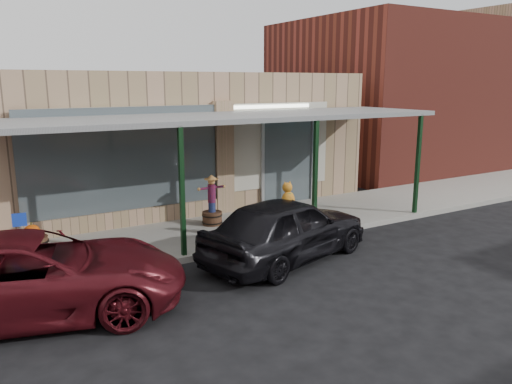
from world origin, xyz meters
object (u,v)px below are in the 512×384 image
handicap_sign (21,236)px  parked_sedan (287,228)px  barrel_pumpkin (33,244)px  car_maroon (32,276)px  barrel_scarecrow (212,208)px

handicap_sign → parked_sedan: size_ratio=0.28×
barrel_pumpkin → parked_sedan: size_ratio=0.16×
handicap_sign → car_maroon: size_ratio=0.25×
barrel_scarecrow → handicap_sign: 5.01m
handicap_sign → parked_sedan: 5.45m
car_maroon → parked_sedan: bearing=-74.6°
parked_sedan → car_maroon: 5.24m
car_maroon → barrel_scarecrow: bearing=-43.1°
barrel_scarecrow → barrel_pumpkin: 4.50m
barrel_scarecrow → car_maroon: 5.71m
barrel_scarecrow → car_maroon: bearing=-136.2°
handicap_sign → barrel_scarecrow: bearing=21.8°
barrel_scarecrow → parked_sedan: 3.01m
barrel_scarecrow → parked_sedan: (0.41, -2.98, 0.13)m
barrel_scarecrow → parked_sedan: bearing=-70.6°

